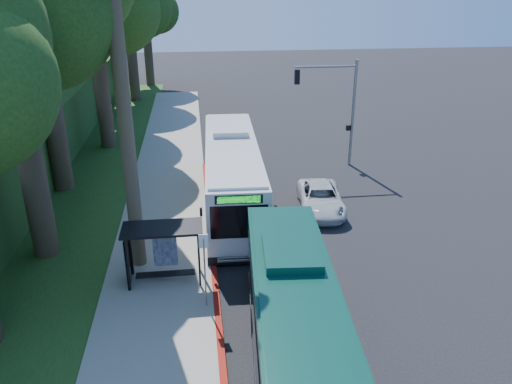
{
  "coord_description": "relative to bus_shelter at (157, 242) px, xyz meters",
  "views": [
    {
      "loc": [
        -5.5,
        -20.98,
        11.59
      ],
      "look_at": [
        -2.73,
        1.0,
        2.16
      ],
      "focal_mm": 35.0,
      "sensor_mm": 36.0,
      "label": 1
    }
  ],
  "objects": [
    {
      "name": "ground",
      "position": [
        7.26,
        2.86,
        -1.81
      ],
      "size": [
        140.0,
        140.0,
        0.0
      ],
      "primitive_type": "plane",
      "color": "black",
      "rests_on": "ground"
    },
    {
      "name": "sidewalk",
      "position": [
        -0.04,
        2.86,
        -1.75
      ],
      "size": [
        4.5,
        70.0,
        0.12
      ],
      "primitive_type": "cube",
      "color": "gray",
      "rests_on": "ground"
    },
    {
      "name": "red_curb",
      "position": [
        2.26,
        -1.14,
        -1.74
      ],
      "size": [
        0.25,
        30.0,
        0.13
      ],
      "primitive_type": "cube",
      "color": "maroon",
      "rests_on": "ground"
    },
    {
      "name": "grass_verge",
      "position": [
        -5.74,
        7.86,
        -1.78
      ],
      "size": [
        8.0,
        70.0,
        0.06
      ],
      "primitive_type": "cube",
      "color": "#234719",
      "rests_on": "ground"
    },
    {
      "name": "bus_shelter",
      "position": [
        0.0,
        0.0,
        0.0
      ],
      "size": [
        3.2,
        1.51,
        2.55
      ],
      "color": "black",
      "rests_on": "ground"
    },
    {
      "name": "stop_sign_pole",
      "position": [
        1.86,
        -2.14,
        0.28
      ],
      "size": [
        0.35,
        0.06,
        3.17
      ],
      "color": "gray",
      "rests_on": "ground"
    },
    {
      "name": "traffic_signal_pole",
      "position": [
        11.04,
        12.86,
        2.62
      ],
      "size": [
        4.1,
        0.3,
        7.0
      ],
      "color": "gray",
      "rests_on": "ground"
    },
    {
      "name": "tree_4",
      "position": [
        -4.14,
        34.84,
        7.92
      ],
      "size": [
        8.4,
        8.0,
        14.14
      ],
      "color": "#382B1E",
      "rests_on": "ground"
    },
    {
      "name": "tree_5",
      "position": [
        -3.16,
        42.84,
        7.16
      ],
      "size": [
        7.35,
        7.0,
        12.86
      ],
      "color": "#382B1E",
      "rests_on": "ground"
    },
    {
      "name": "white_bus",
      "position": [
        3.65,
        7.36,
        0.11
      ],
      "size": [
        3.28,
        13.26,
        3.93
      ],
      "rotation": [
        0.0,
        0.0,
        -0.04
      ],
      "color": "silver",
      "rests_on": "ground"
    },
    {
      "name": "teal_bus",
      "position": [
        4.52,
        -6.07,
        -0.05
      ],
      "size": [
        3.49,
        12.24,
        3.6
      ],
      "rotation": [
        0.0,
        0.0,
        -0.08
      ],
      "color": "#0A372D",
      "rests_on": "ground"
    },
    {
      "name": "pickup",
      "position": [
        8.33,
        5.96,
        -1.13
      ],
      "size": [
        2.81,
        5.12,
        1.36
      ],
      "primitive_type": "imported",
      "rotation": [
        0.0,
        0.0,
        -0.12
      ],
      "color": "silver",
      "rests_on": "ground"
    }
  ]
}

